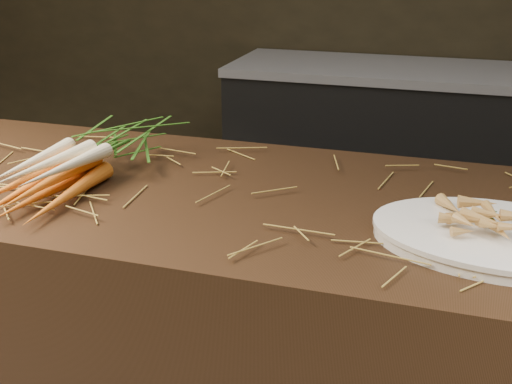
# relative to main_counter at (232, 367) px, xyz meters

# --- Properties ---
(main_counter) EXTENTS (2.40, 0.70, 0.90)m
(main_counter) POSITION_rel_main_counter_xyz_m (0.00, 0.00, 0.00)
(main_counter) COLOR black
(main_counter) RESTS_ON ground
(back_counter) EXTENTS (1.82, 0.62, 0.84)m
(back_counter) POSITION_rel_main_counter_xyz_m (0.30, 1.88, -0.03)
(back_counter) COLOR black
(back_counter) RESTS_ON ground
(straw_bedding) EXTENTS (1.40, 0.60, 0.02)m
(straw_bedding) POSITION_rel_main_counter_xyz_m (0.00, 0.00, 0.46)
(straw_bedding) COLOR olive
(straw_bedding) RESTS_ON main_counter
(root_veg_bunch) EXTENTS (0.21, 0.57, 0.10)m
(root_veg_bunch) POSITION_rel_main_counter_xyz_m (-0.32, -0.00, 0.50)
(root_veg_bunch) COLOR orange
(root_veg_bunch) RESTS_ON main_counter
(serving_platter) EXTENTS (0.45, 0.31, 0.02)m
(serving_platter) POSITION_rel_main_counter_xyz_m (0.54, -0.10, 0.46)
(serving_platter) COLOR white
(serving_platter) RESTS_ON main_counter
(roasted_veg_heap) EXTENTS (0.22, 0.16, 0.05)m
(roasted_veg_heap) POSITION_rel_main_counter_xyz_m (0.54, -0.10, 0.50)
(roasted_veg_heap) COLOR #AF753E
(roasted_veg_heap) RESTS_ON serving_platter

